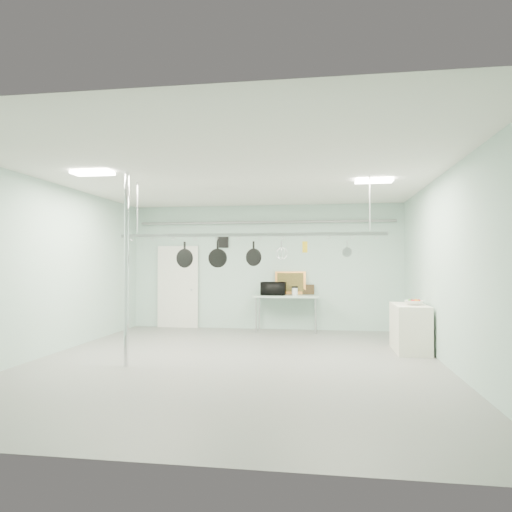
% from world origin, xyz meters
% --- Properties ---
extents(floor, '(8.00, 8.00, 0.00)m').
position_xyz_m(floor, '(0.00, 0.00, 0.00)').
color(floor, gray).
rests_on(floor, ground).
extents(ceiling, '(7.00, 8.00, 0.02)m').
position_xyz_m(ceiling, '(0.00, 0.00, 3.19)').
color(ceiling, silver).
rests_on(ceiling, back_wall).
extents(back_wall, '(7.00, 0.02, 3.20)m').
position_xyz_m(back_wall, '(0.00, 3.99, 1.60)').
color(back_wall, '#A3C3B5').
rests_on(back_wall, floor).
extents(right_wall, '(0.02, 8.00, 3.20)m').
position_xyz_m(right_wall, '(3.49, 0.00, 1.60)').
color(right_wall, '#A3C3B5').
rests_on(right_wall, floor).
extents(door, '(1.10, 0.10, 2.20)m').
position_xyz_m(door, '(-2.30, 3.94, 1.05)').
color(door, silver).
rests_on(door, floor).
extents(wall_vent, '(0.30, 0.04, 0.30)m').
position_xyz_m(wall_vent, '(-1.10, 3.97, 2.25)').
color(wall_vent, black).
rests_on(wall_vent, back_wall).
extents(conduit_pipe, '(6.60, 0.07, 0.07)m').
position_xyz_m(conduit_pipe, '(0.00, 3.90, 2.75)').
color(conduit_pipe, gray).
rests_on(conduit_pipe, back_wall).
extents(chrome_pole, '(0.08, 0.08, 3.20)m').
position_xyz_m(chrome_pole, '(-1.70, -0.60, 1.60)').
color(chrome_pole, silver).
rests_on(chrome_pole, floor).
extents(prep_table, '(1.60, 0.70, 0.91)m').
position_xyz_m(prep_table, '(0.60, 3.60, 0.83)').
color(prep_table, '#ABCAB4').
rests_on(prep_table, floor).
extents(side_cabinet, '(0.60, 1.20, 0.90)m').
position_xyz_m(side_cabinet, '(3.15, 1.40, 0.45)').
color(side_cabinet, white).
rests_on(side_cabinet, floor).
extents(pot_rack, '(4.80, 0.06, 1.00)m').
position_xyz_m(pot_rack, '(0.20, 0.30, 2.23)').
color(pot_rack, '#B7B7BC').
rests_on(pot_rack, ceiling).
extents(light_panel_left, '(0.65, 0.30, 0.05)m').
position_xyz_m(light_panel_left, '(-2.20, -0.80, 3.16)').
color(light_panel_left, white).
rests_on(light_panel_left, ceiling).
extents(light_panel_right, '(0.65, 0.30, 0.05)m').
position_xyz_m(light_panel_right, '(2.40, 0.60, 3.16)').
color(light_panel_right, white).
rests_on(light_panel_right, ceiling).
extents(microwave, '(0.61, 0.43, 0.33)m').
position_xyz_m(microwave, '(0.29, 3.51, 1.07)').
color(microwave, black).
rests_on(microwave, prep_table).
extents(coffee_canister, '(0.17, 0.17, 0.19)m').
position_xyz_m(coffee_canister, '(0.81, 3.50, 1.00)').
color(coffee_canister, silver).
rests_on(coffee_canister, prep_table).
extents(painting_large, '(0.79, 0.17, 0.58)m').
position_xyz_m(painting_large, '(0.68, 3.90, 1.20)').
color(painting_large, orange).
rests_on(painting_large, prep_table).
extents(painting_small, '(0.31, 0.11, 0.25)m').
position_xyz_m(painting_small, '(1.13, 3.90, 1.03)').
color(painting_small, '#322311').
rests_on(painting_small, prep_table).
extents(fruit_bowl, '(0.44, 0.44, 0.09)m').
position_xyz_m(fruit_bowl, '(3.21, 1.31, 0.94)').
color(fruit_bowl, silver).
rests_on(fruit_bowl, side_cabinet).
extents(skillet_left, '(0.35, 0.14, 0.45)m').
position_xyz_m(skillet_left, '(-0.99, 0.30, 1.86)').
color(skillet_left, black).
rests_on(skillet_left, pot_rack).
extents(skillet_mid, '(0.34, 0.07, 0.46)m').
position_xyz_m(skillet_mid, '(-0.38, 0.30, 1.86)').
color(skillet_mid, black).
rests_on(skillet_mid, pot_rack).
extents(skillet_right, '(0.31, 0.17, 0.43)m').
position_xyz_m(skillet_right, '(0.28, 0.30, 1.87)').
color(skillet_right, black).
rests_on(skillet_right, pot_rack).
extents(whisk, '(0.26, 0.26, 0.37)m').
position_xyz_m(whisk, '(0.78, 0.30, 1.90)').
color(whisk, silver).
rests_on(whisk, pot_rack).
extents(grater, '(0.09, 0.05, 0.22)m').
position_xyz_m(grater, '(1.19, 0.30, 1.98)').
color(grater, yellow).
rests_on(grater, pot_rack).
extents(saucepan, '(0.17, 0.10, 0.29)m').
position_xyz_m(saucepan, '(1.91, 0.30, 1.94)').
color(saucepan, '#A6A5AA').
rests_on(saucepan, pot_rack).
extents(fruit_cluster, '(0.24, 0.24, 0.09)m').
position_xyz_m(fruit_cluster, '(3.21, 1.31, 0.98)').
color(fruit_cluster, '#B51110').
rests_on(fruit_cluster, fruit_bowl).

